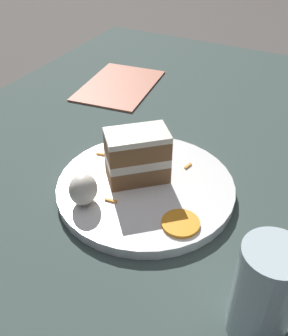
# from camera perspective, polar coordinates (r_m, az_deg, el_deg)

# --- Properties ---
(ground_plane) EXTENTS (6.00, 6.00, 0.00)m
(ground_plane) POSITION_cam_1_polar(r_m,az_deg,el_deg) (0.65, 0.94, -4.49)
(ground_plane) COLOR #4C4742
(ground_plane) RESTS_ON ground
(dining_table) EXTENTS (1.34, 0.93, 0.03)m
(dining_table) POSITION_cam_1_polar(r_m,az_deg,el_deg) (0.64, 0.96, -3.51)
(dining_table) COLOR #384742
(dining_table) RESTS_ON ground
(plate) EXTENTS (0.27, 0.27, 0.02)m
(plate) POSITION_cam_1_polar(r_m,az_deg,el_deg) (0.61, 0.00, -2.75)
(plate) COLOR white
(plate) RESTS_ON dining_table
(cake_slice) EXTENTS (0.10, 0.11, 0.08)m
(cake_slice) POSITION_cam_1_polar(r_m,az_deg,el_deg) (0.60, -0.98, 1.78)
(cake_slice) COLOR brown
(cake_slice) RESTS_ON plate
(cream_dollop) EXTENTS (0.04, 0.04, 0.05)m
(cream_dollop) POSITION_cam_1_polar(r_m,az_deg,el_deg) (0.57, -8.82, -3.08)
(cream_dollop) COLOR silver
(cream_dollop) RESTS_ON plate
(orange_garnish) EXTENTS (0.05, 0.05, 0.00)m
(orange_garnish) POSITION_cam_1_polar(r_m,az_deg,el_deg) (0.54, 5.33, -7.99)
(orange_garnish) COLOR orange
(orange_garnish) RESTS_ON plate
(carrot_shreds_scatter) EXTENTS (0.16, 0.16, 0.00)m
(carrot_shreds_scatter) POSITION_cam_1_polar(r_m,az_deg,el_deg) (0.64, -0.86, -0.05)
(carrot_shreds_scatter) COLOR orange
(carrot_shreds_scatter) RESTS_ON plate
(drinking_glass) EXTENTS (0.06, 0.06, 0.12)m
(drinking_glass) POSITION_cam_1_polar(r_m,az_deg,el_deg) (0.44, 16.87, -17.52)
(drinking_glass) COLOR silver
(drinking_glass) RESTS_ON dining_table
(menu_card) EXTENTS (0.24, 0.18, 0.00)m
(menu_card) POSITION_cam_1_polar(r_m,az_deg,el_deg) (0.94, -3.61, 11.87)
(menu_card) COLOR #B2664C
(menu_card) RESTS_ON dining_table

